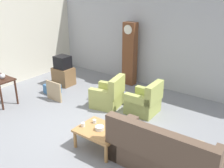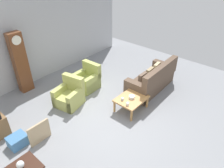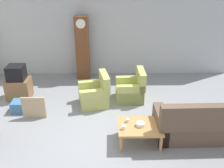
{
  "view_description": "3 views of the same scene",
  "coord_description": "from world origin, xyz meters",
  "views": [
    {
      "loc": [
        3.7,
        -4.0,
        3.39
      ],
      "look_at": [
        0.27,
        0.6,
        1.1
      ],
      "focal_mm": 41.79,
      "sensor_mm": 36.0,
      "label": 1
    },
    {
      "loc": [
        -3.7,
        -3.25,
        4.26
      ],
      "look_at": [
        0.36,
        0.24,
        0.84
      ],
      "focal_mm": 33.59,
      "sensor_mm": 36.0,
      "label": 2
    },
    {
      "loc": [
        -0.04,
        -4.92,
        3.71
      ],
      "look_at": [
        0.03,
        0.6,
        1.0
      ],
      "focal_mm": 40.78,
      "sensor_mm": 36.0,
      "label": 3
    }
  ],
  "objects": [
    {
      "name": "cup_white_porcelain",
      "position": [
        0.27,
        -0.45,
        0.48
      ],
      "size": [
        0.09,
        0.09,
        0.09
      ],
      "primitive_type": "cylinder",
      "color": "white",
      "rests_on": "coffee_table_wood"
    },
    {
      "name": "armchair_olive_far",
      "position": [
        0.6,
        1.62,
        0.31
      ],
      "size": [
        0.82,
        0.79,
        0.92
      ],
      "color": "#A8B25B",
      "rests_on": "ground_plane"
    },
    {
      "name": "cup_blue_rimmed",
      "position": [
        0.36,
        -0.18,
        0.48
      ],
      "size": [
        0.08,
        0.08,
        0.08
      ],
      "primitive_type": "cylinder",
      "color": "silver",
      "rests_on": "coffee_table_wood"
    },
    {
      "name": "ground_plane",
      "position": [
        0.0,
        0.0,
        0.0
      ],
      "size": [
        10.4,
        10.4,
        0.0
      ],
      "primitive_type": "plane",
      "color": "gray"
    },
    {
      "name": "couch_floral",
      "position": [
        2.05,
        -0.19,
        0.36
      ],
      "size": [
        2.12,
        0.92,
        1.04
      ],
      "color": "brown",
      "rests_on": "ground_plane"
    },
    {
      "name": "bowl_white_stacked",
      "position": [
        0.63,
        -0.33,
        0.48
      ],
      "size": [
        0.19,
        0.19,
        0.08
      ],
      "primitive_type": "cylinder",
      "color": "white",
      "rests_on": "coffee_table_wood"
    },
    {
      "name": "glass_dome_cloche",
      "position": [
        -2.93,
        -0.31,
        0.86
      ],
      "size": [
        0.15,
        0.15,
        0.15
      ],
      "primitive_type": "sphere",
      "color": "silver",
      "rests_on": "console_table_dark"
    },
    {
      "name": "coffee_table_wood",
      "position": [
        0.63,
        -0.32,
        0.38
      ],
      "size": [
        0.96,
        0.76,
        0.44
      ],
      "color": "#B27F47",
      "rests_on": "ground_plane"
    },
    {
      "name": "storage_box_blue",
      "position": [
        -2.44,
        1.02,
        0.15
      ],
      "size": [
        0.45,
        0.38,
        0.3
      ],
      "primitive_type": "cube",
      "color": "teal",
      "rests_on": "ground_plane"
    },
    {
      "name": "armchair_olive_near",
      "position": [
        -0.44,
        1.36,
        0.31
      ],
      "size": [
        0.93,
        0.9,
        0.92
      ],
      "color": "tan",
      "rests_on": "ground_plane"
    },
    {
      "name": "framed_picture_leaning",
      "position": [
        -1.98,
        0.69,
        0.3
      ],
      "size": [
        0.6,
        0.05,
        0.59
      ],
      "primitive_type": "cube",
      "color": "tan",
      "rests_on": "ground_plane"
    },
    {
      "name": "grandfather_clock",
      "position": [
        -0.93,
        3.19,
        1.07
      ],
      "size": [
        0.44,
        0.3,
        2.13
      ],
      "color": "brown",
      "rests_on": "ground_plane"
    },
    {
      "name": "garage_door_wall",
      "position": [
        0.0,
        3.6,
        1.6
      ],
      "size": [
        8.4,
        0.16,
        3.2
      ],
      "primitive_type": "cube",
      "color": "#ADAFB5",
      "rests_on": "ground_plane"
    }
  ]
}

